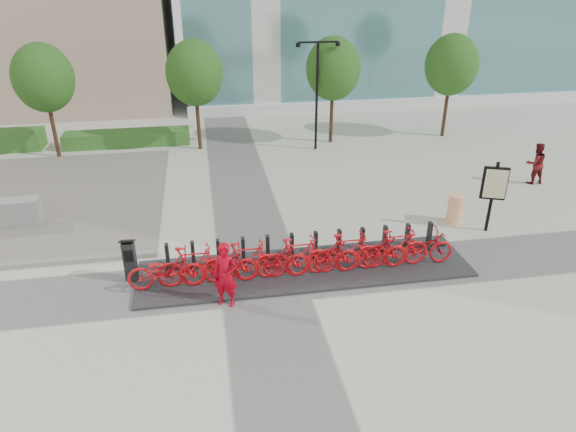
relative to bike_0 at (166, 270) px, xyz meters
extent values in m
plane|color=#B7B8A4|center=(2.60, 0.05, -0.62)|extent=(120.00, 120.00, 0.00)
cube|color=#386C27|center=(-2.40, 13.25, -0.27)|extent=(6.00, 1.20, 0.70)
cylinder|color=#462F1E|center=(-5.40, 12.05, 0.88)|extent=(0.18, 0.18, 3.00)
ellipsoid|color=#19400F|center=(-5.40, 12.05, 2.98)|extent=(2.60, 2.60, 2.99)
cylinder|color=#462F1E|center=(1.10, 12.05, 0.88)|extent=(0.18, 0.18, 3.00)
ellipsoid|color=#19400F|center=(1.10, 12.05, 2.98)|extent=(2.60, 2.60, 2.99)
cylinder|color=#462F1E|center=(7.60, 12.05, 0.88)|extent=(0.18, 0.18, 3.00)
ellipsoid|color=#19400F|center=(7.60, 12.05, 2.98)|extent=(2.60, 2.60, 2.99)
cylinder|color=#462F1E|center=(13.60, 12.05, 0.88)|extent=(0.18, 0.18, 3.00)
ellipsoid|color=#19400F|center=(13.60, 12.05, 2.98)|extent=(2.60, 2.60, 2.99)
cylinder|color=black|center=(6.60, 11.05, 1.88)|extent=(0.12, 0.12, 5.00)
cube|color=black|center=(6.15, 11.05, 4.33)|extent=(0.90, 0.08, 0.08)
cube|color=black|center=(7.05, 11.05, 4.33)|extent=(0.90, 0.08, 0.08)
cylinder|color=black|center=(5.70, 11.05, 4.23)|extent=(0.20, 0.20, 0.18)
cylinder|color=black|center=(7.50, 11.05, 4.23)|extent=(0.20, 0.20, 0.18)
cube|color=#2A2A2D|center=(3.90, 0.35, -0.58)|extent=(9.60, 2.40, 0.08)
imported|color=red|center=(0.00, 0.00, 0.00)|extent=(2.06, 0.72, 1.08)
imported|color=red|center=(0.72, 0.00, 0.06)|extent=(2.00, 0.56, 1.20)
imported|color=red|center=(1.44, 0.00, 0.00)|extent=(2.06, 0.72, 1.08)
imported|color=red|center=(2.16, 0.00, 0.06)|extent=(2.00, 0.56, 1.20)
imported|color=red|center=(2.88, 0.00, 0.00)|extent=(2.06, 0.72, 1.08)
imported|color=red|center=(3.60, 0.00, 0.06)|extent=(2.00, 0.56, 1.20)
imported|color=red|center=(4.32, 0.00, 0.00)|extent=(2.06, 0.72, 1.08)
imported|color=red|center=(5.04, 0.00, 0.06)|extent=(2.00, 0.56, 1.20)
imported|color=red|center=(5.76, 0.00, 0.00)|extent=(2.06, 0.72, 1.08)
imported|color=red|center=(6.48, 0.00, 0.06)|extent=(2.00, 0.56, 1.20)
imported|color=red|center=(7.20, 0.00, 0.00)|extent=(2.06, 0.72, 1.08)
cube|color=black|center=(-0.99, 0.62, 0.04)|extent=(0.34, 0.30, 1.15)
cube|color=black|center=(-0.99, 0.62, 0.65)|extent=(0.41, 0.36, 0.15)
cube|color=black|center=(-0.99, 0.48, 0.26)|extent=(0.23, 0.04, 0.32)
imported|color=#AD0012|center=(1.55, -0.93, 0.27)|extent=(0.76, 0.65, 1.78)
imported|color=#581213|center=(14.36, 5.32, 0.22)|extent=(0.83, 0.65, 1.69)
cylinder|color=#FF7000|center=(9.57, 2.51, -0.11)|extent=(0.68, 0.68, 1.02)
cube|color=gray|center=(-5.62, 4.87, -0.16)|extent=(2.42, 0.76, 0.92)
cylinder|color=black|center=(10.37, 1.76, 0.59)|extent=(0.11, 0.11, 2.42)
cube|color=black|center=(10.37, 1.76, 1.08)|extent=(0.78, 0.39, 1.10)
cube|color=beige|center=(10.37, 1.70, 1.08)|extent=(0.64, 0.27, 0.97)
camera|label=1|loc=(1.23, -12.12, 7.36)|focal=32.00mm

